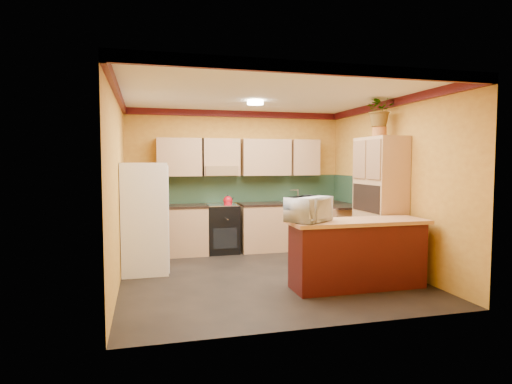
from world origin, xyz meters
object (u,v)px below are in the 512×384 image
base_cabinets_back (254,228)px  breakfast_bar (357,256)px  microwave (309,209)px  stove (222,229)px  fridge (145,218)px  pantry (380,204)px

base_cabinets_back → breakfast_bar: bearing=-74.4°
breakfast_bar → microwave: 0.97m
stove → microwave: bearing=-76.1°
fridge → pantry: size_ratio=0.81×
breakfast_bar → stove: bearing=117.1°
fridge → breakfast_bar: 3.22m
base_cabinets_back → breakfast_bar: same height
base_cabinets_back → pantry: (1.56, -1.90, 0.61)m
stove → microwave: microwave is taller
pantry → microwave: bearing=-152.0°
microwave → stove: bearing=66.6°
stove → fridge: size_ratio=0.54×
base_cabinets_back → fridge: 2.38m
base_cabinets_back → microwave: microwave is taller
base_cabinets_back → breakfast_bar: (0.76, -2.70, 0.00)m
breakfast_bar → base_cabinets_back: bearing=105.6°
base_cabinets_back → breakfast_bar: 2.81m
base_cabinets_back → pantry: size_ratio=1.74×
breakfast_bar → fridge: bearing=151.1°
base_cabinets_back → microwave: size_ratio=6.16×
stove → fridge: (-1.41, -1.16, 0.39)m
pantry → breakfast_bar: pantry is taller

